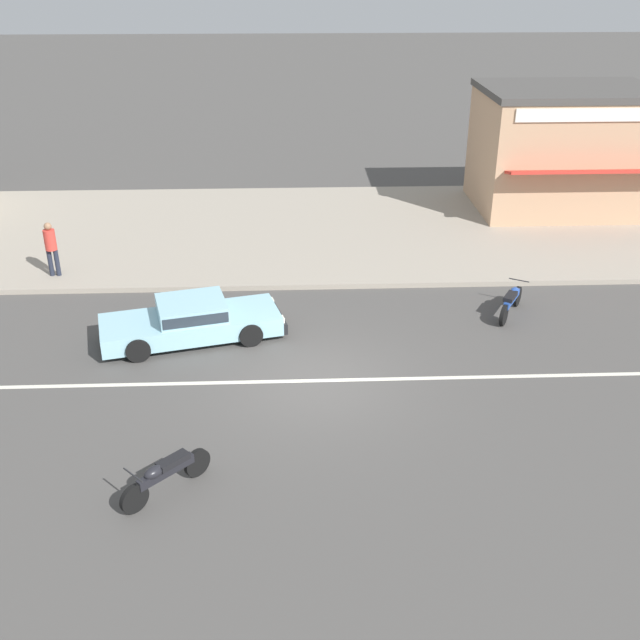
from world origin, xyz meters
name	(u,v)px	position (x,y,z in m)	size (l,w,h in m)	color
ground_plane	(317,381)	(0.00, 0.00, 0.00)	(160.00, 160.00, 0.00)	#4C4947
lane_centre_stripe	(317,381)	(0.00, 0.00, 0.00)	(50.40, 0.14, 0.01)	silver
kerb_strip	(306,230)	(0.00, 10.18, 0.07)	(68.00, 10.00, 0.15)	#9E9384
sedan_pale_blue_2	(192,320)	(-3.09, 2.23, 0.53)	(4.85, 2.70, 1.06)	#93C6D6
motorcycle_0	(512,300)	(5.42, 3.29, 0.42)	(1.11, 1.73, 0.80)	black
motorcycle_1	(165,474)	(-2.90, -3.87, 0.42)	(1.47, 1.46, 0.80)	black
pedestrian_near_clock	(51,245)	(-7.65, 6.23, 1.12)	(0.34, 0.34, 1.67)	#232838
shopfront_far_kios	(563,149)	(9.60, 12.26, 2.37)	(6.27, 5.31, 4.43)	tan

